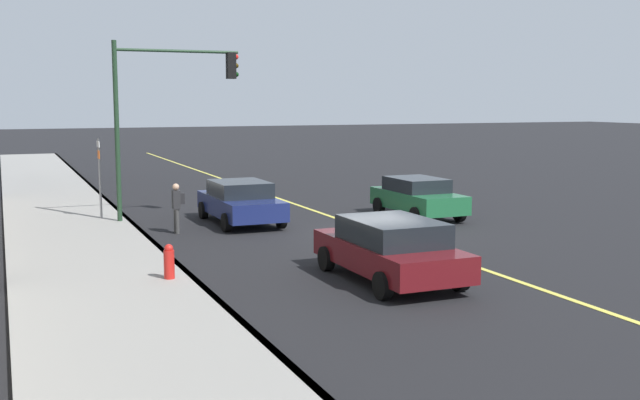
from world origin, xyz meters
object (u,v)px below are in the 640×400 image
traffic_light_mast (164,100)px  street_sign_post (100,173)px  fire_hydrant (169,265)px  car_green (418,197)px  car_navy (240,201)px  pedestrian_with_backpack (177,205)px  car_maroon (390,248)px

traffic_light_mast → street_sign_post: (0.83, 2.07, -2.48)m
fire_hydrant → car_green: bearing=-57.3°
traffic_light_mast → street_sign_post: traffic_light_mast is taller
car_navy → fire_hydrant: (-7.80, 4.05, -0.28)m
car_navy → pedestrian_with_backpack: pedestrian_with_backpack is taller
pedestrian_with_backpack → traffic_light_mast: size_ratio=0.26×
traffic_light_mast → fire_hydrant: traffic_light_mast is taller
street_sign_post → car_green: bearing=-106.7°
car_maroon → fire_hydrant: car_maroon is taller
pedestrian_with_backpack → traffic_light_mast: (2.28, -0.13, 3.27)m
car_navy → pedestrian_with_backpack: (-1.16, 2.42, 0.16)m
car_maroon → fire_hydrant: 5.04m
traffic_light_mast → car_green: bearing=-105.4°
street_sign_post → fire_hydrant: size_ratio=3.07×
street_sign_post → fire_hydrant: street_sign_post is taller
car_navy → street_sign_post: size_ratio=1.56×
pedestrian_with_backpack → car_maroon: bearing=-159.0°
car_maroon → pedestrian_with_backpack: size_ratio=2.87×
pedestrian_with_backpack → car_navy: bearing=-64.4°
street_sign_post → pedestrian_with_backpack: bearing=-148.0°
pedestrian_with_backpack → street_sign_post: (3.11, 1.94, 0.79)m
car_navy → pedestrian_with_backpack: bearing=115.6°
pedestrian_with_backpack → street_sign_post: street_sign_post is taller
traffic_light_mast → street_sign_post: bearing=68.1°
pedestrian_with_backpack → street_sign_post: size_ratio=0.55×
street_sign_post → car_navy: bearing=-114.2°
car_green → car_maroon: car_maroon is taller
car_navy → pedestrian_with_backpack: 2.68m
car_green → pedestrian_with_backpack: 8.62m
car_green → street_sign_post: size_ratio=1.43×
pedestrian_with_backpack → fire_hydrant: 6.86m
car_navy → car_maroon: (-9.36, -0.74, 0.02)m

